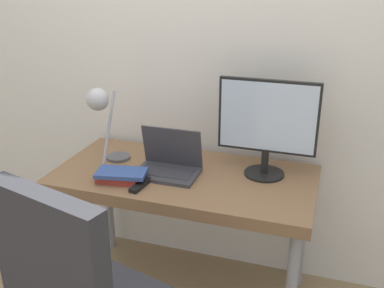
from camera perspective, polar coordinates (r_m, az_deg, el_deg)
The scene contains 7 objects.
wall_back at distance 2.45m, azimuth 1.92°, elevation 12.20°, with size 8.00×0.05×2.60m.
desk at distance 2.30m, azimuth -1.03°, elevation -5.41°, with size 1.31×0.65×0.73m.
laptop at distance 2.26m, azimuth -3.03°, elevation -2.59°, with size 0.31×0.22×0.23m.
monitor at distance 2.19m, azimuth 9.56°, elevation 2.63°, with size 0.48×0.20×0.49m.
desk_lamp at distance 2.25m, azimuth -11.38°, elevation 4.13°, with size 0.13×0.29×0.43m.
book_stack at distance 2.22m, azimuth -9.07°, elevation -3.88°, with size 0.26×0.19×0.06m.
tv_remote at distance 2.15m, azimuth -6.57°, elevation -5.20°, with size 0.06×0.15×0.02m.
Camera 1 is at (0.68, -1.61, 1.70)m, focal length 42.00 mm.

